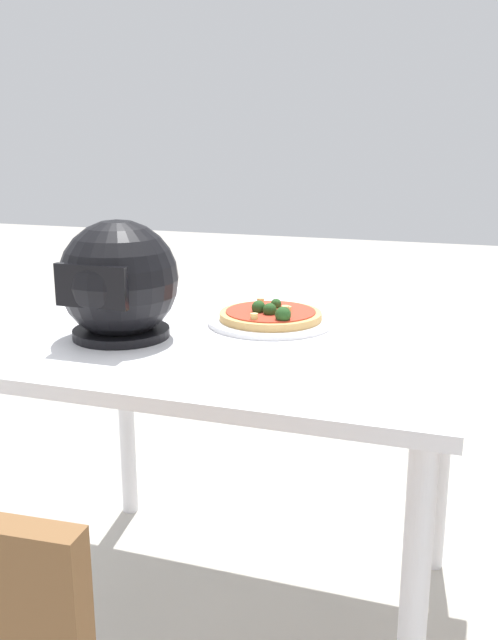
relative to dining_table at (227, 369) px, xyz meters
The scene contains 5 objects.
ground_plane 0.67m from the dining_table, ahead, with size 14.00×14.00×0.00m, color #B2ADA3.
dining_table is the anchor object (origin of this frame).
pizza_plate 0.16m from the dining_table, 124.32° to the right, with size 0.31×0.31×0.01m, color white.
pizza 0.17m from the dining_table, 125.78° to the right, with size 0.25×0.25×0.05m.
motorcycle_helmet 0.33m from the dining_table, 27.32° to the left, with size 0.27×0.27×0.27m.
Camera 1 is at (-0.56, 1.48, 1.20)m, focal length 39.44 mm.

